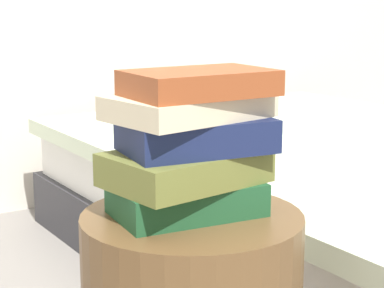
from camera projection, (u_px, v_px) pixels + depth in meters
The scene contains 6 objects.
bed at pixel (321, 197), 2.56m from camera, with size 1.54×2.01×0.62m.
book_forest at pixel (187, 199), 1.26m from camera, with size 0.26×0.16×0.06m, color #1E512D.
book_olive at pixel (185, 168), 1.25m from camera, with size 0.27×0.19×0.06m, color olive.
book_navy at pixel (197, 135), 1.24m from camera, with size 0.26×0.16×0.06m, color #19234C.
book_cream at pixel (188, 106), 1.23m from camera, with size 0.28×0.18×0.04m, color beige.
book_rust at pixel (199, 83), 1.21m from camera, with size 0.25×0.16×0.04m, color #994723.
Camera 1 is at (-0.66, -1.01, 0.96)m, focal length 64.43 mm.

